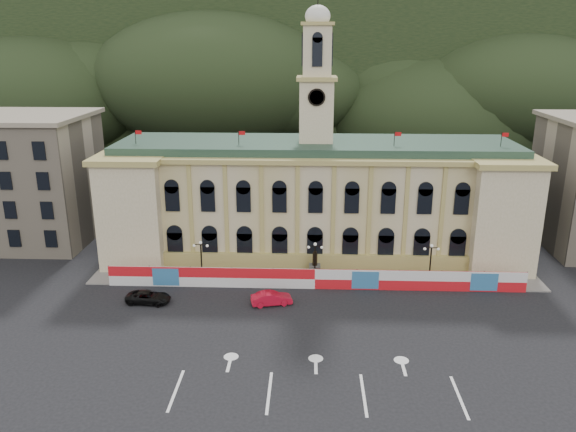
{
  "coord_description": "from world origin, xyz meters",
  "views": [
    {
      "loc": [
        -0.79,
        -46.78,
        28.67
      ],
      "look_at": [
        -3.34,
        18.0,
        8.18
      ],
      "focal_mm": 35.0,
      "sensor_mm": 36.0,
      "label": 1
    }
  ],
  "objects_px": {
    "lamp_center": "(315,259)",
    "red_sedan": "(272,298)",
    "statue": "(315,270)",
    "black_suv": "(148,297)"
  },
  "relations": [
    {
      "from": "statue",
      "to": "lamp_center",
      "type": "relative_size",
      "value": 0.72
    },
    {
      "from": "lamp_center",
      "to": "red_sedan",
      "type": "xyz_separation_m",
      "value": [
        -4.9,
        -6.45,
        -2.31
      ]
    },
    {
      "from": "black_suv",
      "to": "red_sedan",
      "type": "bearing_deg",
      "value": -85.77
    },
    {
      "from": "statue",
      "to": "red_sedan",
      "type": "height_order",
      "value": "statue"
    },
    {
      "from": "red_sedan",
      "to": "black_suv",
      "type": "xyz_separation_m",
      "value": [
        -14.02,
        -0.1,
        -0.06
      ]
    },
    {
      "from": "statue",
      "to": "red_sedan",
      "type": "relative_size",
      "value": 0.76
    },
    {
      "from": "lamp_center",
      "to": "red_sedan",
      "type": "height_order",
      "value": "lamp_center"
    },
    {
      "from": "lamp_center",
      "to": "red_sedan",
      "type": "bearing_deg",
      "value": -127.25
    },
    {
      "from": "red_sedan",
      "to": "black_suv",
      "type": "distance_m",
      "value": 14.02
    },
    {
      "from": "red_sedan",
      "to": "statue",
      "type": "bearing_deg",
      "value": -46.54
    }
  ]
}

